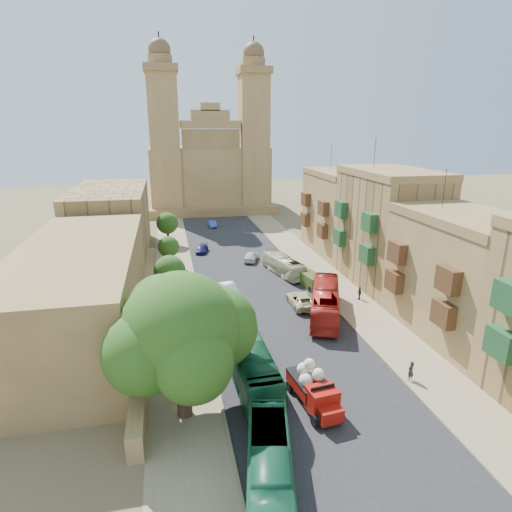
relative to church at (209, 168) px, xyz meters
name	(u,v)px	position (x,y,z in m)	size (l,w,h in m)	color
ground	(341,434)	(0.00, -78.61, -9.52)	(260.00, 260.00, 0.00)	brown
road_surface	(250,277)	(0.00, -48.61, -9.51)	(14.00, 140.00, 0.01)	black
sidewalk_east	(320,272)	(9.50, -48.61, -9.51)	(5.00, 140.00, 0.01)	#837256
sidewalk_west	(175,282)	(-9.50, -48.61, -9.51)	(5.00, 140.00, 0.01)	#837256
kerb_east	(302,273)	(7.00, -48.61, -9.46)	(0.25, 140.00, 0.12)	#837256
kerb_west	(195,280)	(-7.00, -48.61, -9.46)	(0.25, 140.00, 0.12)	#837256
townhouse_b	(462,275)	(15.95, -67.61, -3.86)	(9.00, 14.00, 14.90)	olive
townhouse_c	(387,227)	(15.95, -53.61, -2.61)	(9.00, 14.00, 17.40)	olive
townhouse_d	(341,212)	(15.95, -39.61, -3.36)	(9.00, 14.00, 15.90)	olive
west_wall	(147,310)	(-12.50, -58.61, -8.62)	(1.00, 40.00, 1.80)	olive
west_building_low	(81,291)	(-18.00, -60.61, -5.32)	(10.00, 28.00, 8.40)	brown
west_building_mid	(112,222)	(-18.00, -34.61, -4.52)	(10.00, 22.00, 10.00)	olive
church	(209,168)	(0.00, 0.00, 0.00)	(28.00, 22.50, 36.30)	olive
ficus_tree	(182,335)	(-9.41, -74.61, -3.59)	(10.03, 9.23, 10.03)	#3C281E
street_tree_a	(172,315)	(-10.00, -66.61, -5.79)	(3.61, 3.61, 5.55)	#3C281E
street_tree_b	(170,271)	(-10.00, -54.61, -5.99)	(3.42, 3.42, 5.26)	#3C281E
street_tree_c	(169,247)	(-10.00, -42.61, -6.56)	(2.88, 2.88, 4.42)	#3C281E
street_tree_d	(167,223)	(-10.00, -30.61, -5.92)	(3.49, 3.49, 5.36)	#3C281E
red_truck	(314,388)	(-0.73, -75.44, -8.13)	(2.75, 5.59, 3.14)	maroon
olive_pickup	(311,281)	(6.50, -53.65, -8.70)	(2.41, 4.27, 1.66)	#384A1C
bus_green_south	(269,471)	(-5.46, -81.99, -8.16)	(2.28, 9.74, 2.71)	#195F3E
bus_green_north	(250,361)	(-4.46, -71.46, -7.96)	(2.62, 11.20, 3.12)	#155632
bus_red_east	(325,302)	(5.25, -61.75, -7.97)	(2.60, 11.12, 3.10)	#B0211A
bus_cream_east	(283,265)	(4.50, -48.51, -8.29)	(2.05, 8.77, 2.44)	beige
car_blue_a	(229,320)	(-4.66, -61.80, -8.96)	(1.31, 3.25, 1.11)	teal
car_white_a	(229,290)	(-3.48, -54.43, -8.81)	(1.49, 4.26, 1.40)	white
car_cream	(301,300)	(3.64, -58.87, -8.80)	(2.38, 5.15, 1.43)	#C9C38B
car_dkblue	(202,249)	(-5.00, -36.21, -8.98)	(1.51, 3.70, 1.07)	#14124A
car_white_b	(251,256)	(1.50, -41.92, -8.82)	(1.65, 4.11, 1.40)	silver
car_blue_b	(213,224)	(-1.49, -19.12, -8.94)	(1.23, 3.52, 1.16)	#3357B4
pedestrian_a	(411,371)	(7.50, -74.05, -8.72)	(0.58, 0.38, 1.60)	#2A252C
pedestrian_c	(359,293)	(10.57, -58.46, -8.78)	(0.87, 0.36, 1.48)	#303035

